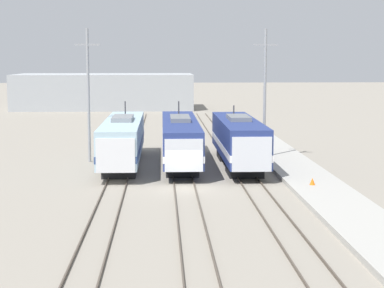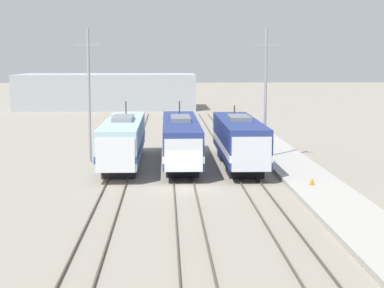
{
  "view_description": "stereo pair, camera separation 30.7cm",
  "coord_description": "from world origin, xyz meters",
  "views": [
    {
      "loc": [
        -1.53,
        -43.78,
        8.91
      ],
      "look_at": [
        0.72,
        4.2,
        2.53
      ],
      "focal_mm": 60.0,
      "sensor_mm": 36.0,
      "label": 1
    },
    {
      "loc": [
        -1.22,
        -43.79,
        8.91
      ],
      "look_at": [
        0.72,
        4.2,
        2.53
      ],
      "focal_mm": 60.0,
      "sensor_mm": 36.0,
      "label": 2
    }
  ],
  "objects": [
    {
      "name": "locomotive_far_right",
      "position": [
        4.82,
        8.46,
        2.18
      ],
      "size": [
        3.13,
        16.31,
        4.84
      ],
      "color": "black",
      "rests_on": "ground_plane"
    },
    {
      "name": "traffic_cone",
      "position": [
        8.75,
        -0.98,
        0.58
      ],
      "size": [
        0.39,
        0.39,
        0.49
      ],
      "color": "orange",
      "rests_on": "platform"
    },
    {
      "name": "rail_pair_center",
      "position": [
        0.0,
        0.0,
        0.07
      ],
      "size": [
        1.51,
        120.0,
        0.15
      ],
      "color": "#4C4238",
      "rests_on": "ground_plane"
    },
    {
      "name": "rail_pair_far_right",
      "position": [
        4.82,
        0.0,
        0.07
      ],
      "size": [
        1.51,
        120.0,
        0.15
      ],
      "color": "#4C4238",
      "rests_on": "ground_plane"
    },
    {
      "name": "locomotive_far_left",
      "position": [
        -4.82,
        9.37,
        2.15
      ],
      "size": [
        3.04,
        17.8,
        5.16
      ],
      "color": "#232326",
      "rests_on": "ground_plane"
    },
    {
      "name": "rail_pair_far_left",
      "position": [
        -4.82,
        0.0,
        0.07
      ],
      "size": [
        1.51,
        120.0,
        0.15
      ],
      "color": "#4C4238",
      "rests_on": "ground_plane"
    },
    {
      "name": "depot_building",
      "position": [
        -11.83,
        72.83,
        3.11
      ],
      "size": [
        31.5,
        14.38,
        6.22
      ],
      "color": "#9EA3A8",
      "rests_on": "ground_plane"
    },
    {
      "name": "ground_plane",
      "position": [
        0.0,
        0.0,
        0.0
      ],
      "size": [
        400.0,
        400.0,
        0.0
      ],
      "primitive_type": "plane",
      "color": "gray"
    },
    {
      "name": "catenary_tower_left",
      "position": [
        -7.87,
        11.89,
        6.09
      ],
      "size": [
        2.17,
        0.24,
        11.51
      ],
      "color": "gray",
      "rests_on": "ground_plane"
    },
    {
      "name": "catenary_tower_right",
      "position": [
        7.45,
        11.89,
        6.09
      ],
      "size": [
        2.17,
        0.24,
        11.51
      ],
      "color": "gray",
      "rests_on": "ground_plane"
    },
    {
      "name": "platform",
      "position": [
        9.2,
        0.0,
        0.17
      ],
      "size": [
        4.0,
        120.0,
        0.34
      ],
      "color": "#A8A59E",
      "rests_on": "ground_plane"
    },
    {
      "name": "locomotive_center",
      "position": [
        0.0,
        10.16,
        2.1
      ],
      "size": [
        3.01,
        19.08,
        5.09
      ],
      "color": "black",
      "rests_on": "ground_plane"
    }
  ]
}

